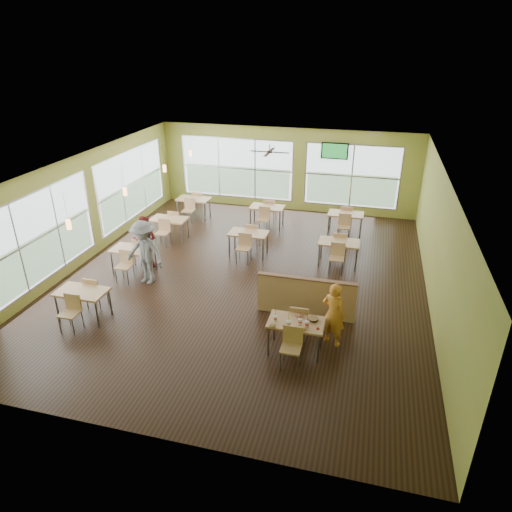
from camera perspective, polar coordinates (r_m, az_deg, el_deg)
name	(u,v)px	position (r m, az deg, el deg)	size (l,w,h in m)	color
room	(244,225)	(12.44, -1.50, 3.87)	(12.00, 12.04, 3.20)	black
window_bays	(195,189)	(16.05, -7.64, 8.24)	(9.24, 10.24, 2.38)	white
main_table	(296,326)	(9.90, 5.02, -8.74)	(1.22, 1.52, 0.87)	tan
half_wall_divider	(306,297)	(11.18, 6.30, -5.12)	(2.40, 0.14, 1.04)	tan
dining_tables	(228,231)	(14.61, -3.58, 3.12)	(6.92, 8.72, 0.87)	tan
pendant_lights	(145,180)	(13.92, -13.69, 9.26)	(0.11, 7.31, 0.86)	#2D2119
ceiling_fan	(270,152)	(14.82, 1.71, 12.89)	(1.25, 1.25, 0.29)	#2D2119
tv_backwall	(335,151)	(17.46, 9.81, 12.82)	(1.00, 0.07, 0.60)	black
man_plaid	(334,314)	(10.17, 9.67, -7.18)	(0.55, 0.36, 1.52)	orange
patron_maroon	(145,241)	(13.92, -13.72, 1.88)	(0.76, 0.59, 1.55)	maroon
patron_grey	(144,253)	(12.80, -13.77, 0.43)	(1.18, 0.68, 1.83)	slate
cup_blue	(275,318)	(9.81, 2.43, -7.77)	(0.08, 0.08, 0.30)	white
cup_yellow	(288,324)	(9.62, 4.07, -8.44)	(0.11, 0.11, 0.38)	white
cup_red_near	(300,321)	(9.73, 5.51, -8.14)	(0.10, 0.10, 0.35)	white
cup_red_far	(307,324)	(9.66, 6.41, -8.41)	(0.10, 0.10, 0.35)	white
food_basket	(313,319)	(9.91, 7.14, -7.80)	(0.24, 0.24, 0.05)	black
ketchup_cup	(318,328)	(9.65, 7.74, -8.96)	(0.06, 0.06, 0.03)	#A01500
wrapper_left	(272,326)	(9.65, 2.05, -8.68)	(0.16, 0.14, 0.04)	#977149
wrapper_mid	(299,315)	(10.00, 5.45, -7.40)	(0.18, 0.17, 0.05)	#977149
wrapper_right	(302,329)	(9.60, 5.80, -9.03)	(0.15, 0.14, 0.04)	#977149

